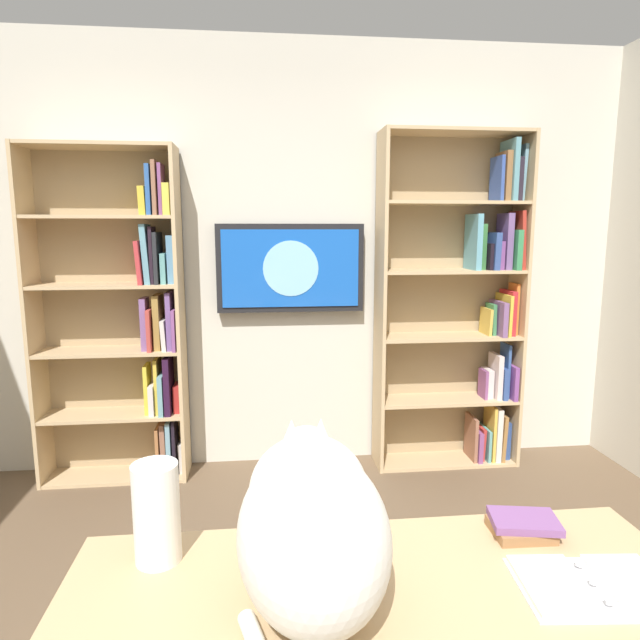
{
  "coord_description": "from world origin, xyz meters",
  "views": [
    {
      "loc": [
        0.14,
        1.31,
        1.54
      ],
      "look_at": [
        -0.12,
        -1.13,
        1.13
      ],
      "focal_mm": 30.69,
      "sensor_mm": 36.0,
      "label": 1
    }
  ],
  "objects": [
    {
      "name": "wall_back",
      "position": [
        0.0,
        -2.23,
        1.35
      ],
      "size": [
        4.52,
        0.06,
        2.7
      ],
      "primitive_type": "cube",
      "color": "beige",
      "rests_on": "ground"
    },
    {
      "name": "bookshelf_left",
      "position": [
        -1.18,
        -2.06,
        1.06
      ],
      "size": [
        0.93,
        0.28,
        2.13
      ],
      "color": "tan",
      "rests_on": "ground"
    },
    {
      "name": "bookshelf_right",
      "position": [
        0.95,
        -2.06,
        1.0
      ],
      "size": [
        0.88,
        0.28,
        2.02
      ],
      "color": "tan",
      "rests_on": "ground"
    },
    {
      "name": "wall_mounted_tv",
      "position": [
        -0.05,
        -2.15,
        1.3
      ],
      "size": [
        0.93,
        0.07,
        0.55
      ],
      "color": "black"
    },
    {
      "name": "cat",
      "position": [
        0.04,
        0.24,
        0.93
      ],
      "size": [
        0.32,
        0.61,
        0.36
      ],
      "color": "white",
      "rests_on": "desk"
    },
    {
      "name": "open_binder",
      "position": [
        -0.58,
        0.28,
        0.76
      ],
      "size": [
        0.35,
        0.25,
        0.02
      ],
      "color": "white",
      "rests_on": "desk"
    },
    {
      "name": "paper_towel_roll",
      "position": [
        0.4,
        0.07,
        0.87
      ],
      "size": [
        0.11,
        0.11,
        0.24
      ],
      "primitive_type": "cylinder",
      "color": "white",
      "rests_on": "desk"
    },
    {
      "name": "desk_book_stack",
      "position": [
        -0.53,
        0.06,
        0.77
      ],
      "size": [
        0.19,
        0.15,
        0.05
      ],
      "color": "#996B42",
      "rests_on": "desk"
    }
  ]
}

